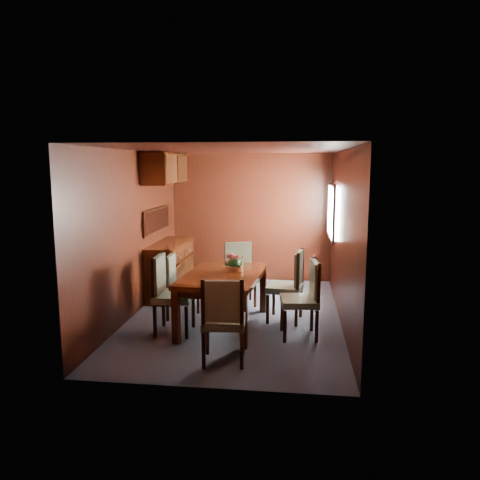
# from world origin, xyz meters

# --- Properties ---
(ground) EXTENTS (4.50, 4.50, 0.00)m
(ground) POSITION_xyz_m (0.00, 0.00, 0.00)
(ground) COLOR #3E4655
(ground) RESTS_ON ground
(room_shell) EXTENTS (3.06, 4.52, 2.41)m
(room_shell) POSITION_xyz_m (-0.10, 0.33, 1.63)
(room_shell) COLOR black
(room_shell) RESTS_ON ground
(sideboard) EXTENTS (0.48, 1.40, 0.90)m
(sideboard) POSITION_xyz_m (-1.25, 1.00, 0.45)
(sideboard) COLOR #321206
(sideboard) RESTS_ON ground
(dining_table) EXTENTS (1.12, 1.66, 0.74)m
(dining_table) POSITION_xyz_m (-0.11, -0.44, 0.64)
(dining_table) COLOR #321206
(dining_table) RESTS_ON ground
(chair_left_near) EXTENTS (0.49, 0.51, 1.05)m
(chair_left_near) POSITION_xyz_m (-0.79, -0.77, 0.58)
(chair_left_near) COLOR black
(chair_left_near) RESTS_ON ground
(chair_left_far) EXTENTS (0.43, 0.45, 0.93)m
(chair_left_far) POSITION_xyz_m (-0.83, -0.14, 0.52)
(chair_left_far) COLOR black
(chair_left_far) RESTS_ON ground
(chair_right_near) EXTENTS (0.51, 0.53, 1.01)m
(chair_right_near) POSITION_xyz_m (0.99, -0.70, 0.56)
(chair_right_near) COLOR black
(chair_right_near) RESTS_ON ground
(chair_right_far) EXTENTS (0.53, 0.55, 1.03)m
(chair_right_far) POSITION_xyz_m (0.79, -0.11, 0.57)
(chair_right_far) COLOR black
(chair_right_far) RESTS_ON ground
(chair_head) EXTENTS (0.52, 0.50, 1.00)m
(chair_head) POSITION_xyz_m (0.08, -1.67, 0.56)
(chair_head) COLOR black
(chair_head) RESTS_ON ground
(chair_foot) EXTENTS (0.58, 0.56, 0.99)m
(chair_foot) POSITION_xyz_m (-0.03, 0.67, 0.55)
(chair_foot) COLOR black
(chair_foot) RESTS_ON ground
(flower_centerpiece) EXTENTS (0.26, 0.26, 0.26)m
(flower_centerpiece) POSITION_xyz_m (0.02, -0.27, 0.86)
(flower_centerpiece) COLOR #C06C3A
(flower_centerpiece) RESTS_ON dining_table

